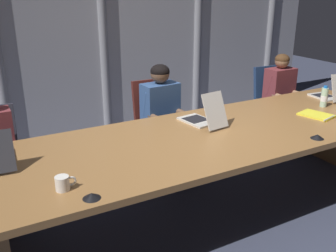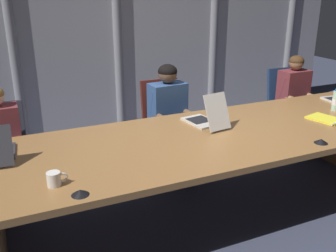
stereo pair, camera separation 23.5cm
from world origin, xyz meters
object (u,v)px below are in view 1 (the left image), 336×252
object	(u,v)px
laptop_center	(329,94)
conference_mic_left_side	(317,136)
office_chair_left_mid	(158,136)
person_center	(284,95)
conference_mic_middle	(92,196)
coffee_mug_far	(63,183)
spiral_notepad	(317,115)
laptop_left_mid	(203,117)
office_chair_center	(274,113)
person_left_mid	(164,113)
water_bottle_primary	(324,97)

from	to	relation	value
laptop_center	conference_mic_left_side	bearing A→B (deg)	131.54
office_chair_left_mid	person_center	world-z (taller)	person_center
person_center	conference_mic_middle	size ratio (longest dim) A/B	10.41
coffee_mug_far	spiral_notepad	world-z (taller)	coffee_mug_far
laptop_center	coffee_mug_far	size ratio (longest dim) A/B	3.17
laptop_left_mid	office_chair_left_mid	size ratio (longest dim) A/B	0.51
spiral_notepad	office_chair_center	bearing A→B (deg)	48.23
laptop_center	conference_mic_left_side	world-z (taller)	laptop_center
person_left_mid	person_center	distance (m)	1.71
conference_mic_left_side	conference_mic_middle	world-z (taller)	same
conference_mic_middle	spiral_notepad	world-z (taller)	conference_mic_middle
laptop_left_mid	person_left_mid	bearing A→B (deg)	-5.04
water_bottle_primary	laptop_left_mid	bearing A→B (deg)	173.53
conference_mic_middle	laptop_center	bearing A→B (deg)	14.71
laptop_left_mid	office_chair_left_mid	distance (m)	0.95
person_left_mid	water_bottle_primary	world-z (taller)	person_left_mid
laptop_left_mid	spiral_notepad	size ratio (longest dim) A/B	1.39
office_chair_left_mid	laptop_left_mid	bearing A→B (deg)	4.37
office_chair_left_mid	water_bottle_primary	bearing A→B (deg)	57.57
water_bottle_primary	conference_mic_left_side	size ratio (longest dim) A/B	2.00
person_left_mid	water_bottle_primary	bearing A→B (deg)	55.56
laptop_left_mid	person_center	xyz separation A→B (m)	(1.68, 0.66, -0.18)
laptop_left_mid	conference_mic_left_side	xyz separation A→B (m)	(0.63, -0.75, -0.04)
laptop_center	person_center	world-z (taller)	person_center
person_center	conference_mic_left_side	distance (m)	1.77
office_chair_left_mid	coffee_mug_far	world-z (taller)	office_chair_left_mid
office_chair_center	spiral_notepad	distance (m)	1.38
coffee_mug_far	water_bottle_primary	bearing A→B (deg)	8.77
laptop_center	water_bottle_primary	size ratio (longest dim) A/B	1.89
laptop_center	person_center	distance (m)	0.68
conference_mic_middle	person_center	bearing A→B (deg)	25.79
laptop_left_mid	laptop_center	size ratio (longest dim) A/B	1.17
person_center	conference_mic_middle	distance (m)	3.30
conference_mic_left_side	spiral_notepad	xyz separation A→B (m)	(0.46, 0.41, -0.01)
coffee_mug_far	office_chair_left_mid	bearing A→B (deg)	45.72
person_left_mid	water_bottle_primary	distance (m)	1.66
water_bottle_primary	office_chair_left_mid	bearing A→B (deg)	145.36
laptop_center	coffee_mug_far	xyz separation A→B (m)	(-3.09, -0.60, -0.01)
person_center	conference_mic_middle	xyz separation A→B (m)	(-2.97, -1.44, 0.13)
office_chair_center	spiral_notepad	world-z (taller)	office_chair_center
water_bottle_primary	spiral_notepad	world-z (taller)	water_bottle_primary
person_center	spiral_notepad	xyz separation A→B (m)	(-0.59, -1.01, 0.12)
water_bottle_primary	conference_mic_middle	xyz separation A→B (m)	(-2.69, -0.61, -0.08)
person_left_mid	spiral_notepad	bearing A→B (deg)	43.66
person_center	conference_mic_left_side	size ratio (longest dim) A/B	10.41
coffee_mug_far	spiral_notepad	bearing A→B (deg)	5.66
laptop_center	person_left_mid	world-z (taller)	person_left_mid
coffee_mug_far	laptop_left_mid	bearing A→B (deg)	22.69
person_left_mid	person_center	world-z (taller)	person_left_mid
laptop_left_mid	water_bottle_primary	distance (m)	1.40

